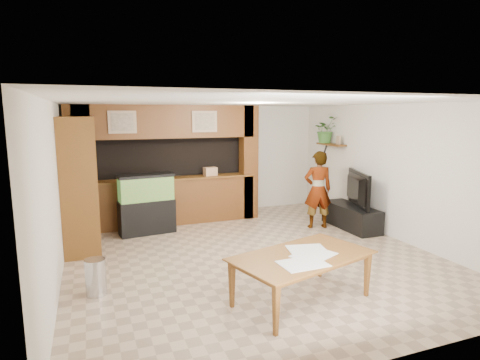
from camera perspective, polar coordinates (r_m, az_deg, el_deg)
name	(u,v)px	position (r m, az deg, el deg)	size (l,w,h in m)	color
floor	(251,255)	(7.05, 1.51, -10.64)	(6.50, 6.50, 0.00)	tan
ceiling	(251,102)	(6.62, 1.61, 11.00)	(6.50, 6.50, 0.00)	white
wall_back	(200,160)	(9.77, -5.73, 2.81)	(6.00, 6.00, 0.00)	silver
wall_left	(55,194)	(6.24, -24.85, -1.78)	(6.50, 6.50, 0.00)	silver
wall_right	(394,172)	(8.32, 21.03, 1.07)	(6.50, 6.50, 0.00)	silver
partition	(165,164)	(8.97, -10.57, 2.18)	(4.20, 0.99, 2.60)	brown
wall_clock	(59,146)	(7.15, -24.39, 4.43)	(0.05, 0.25, 0.25)	black
wall_shelf	(331,144)	(9.72, 12.83, 4.96)	(0.25, 0.90, 0.04)	brown
pantry_cabinet	(79,186)	(7.48, -21.88, -0.75)	(0.59, 0.97, 2.37)	brown
trash_can	(96,277)	(5.86, -19.85, -12.87)	(0.27, 0.27, 0.50)	#B2B2B7
aquarium	(147,205)	(8.34, -13.14, -3.44)	(1.10, 0.41, 1.22)	black
tv_stand	(351,217)	(8.91, 15.53, -5.06)	(0.53, 1.45, 0.48)	black
television	(352,189)	(8.78, 15.70, -1.20)	(1.28, 0.17, 0.74)	black
photo_frame	(338,140)	(9.48, 13.82, 5.53)	(0.03, 0.15, 0.20)	tan
potted_plant	(326,130)	(9.87, 12.07, 7.01)	(0.57, 0.49, 0.63)	#396E2C
person	(318,190)	(8.65, 11.01, -1.37)	(0.60, 0.39, 1.65)	#8D714D
microphone	(325,149)	(8.43, 12.06, 4.30)	(0.04, 0.04, 0.16)	black
dining_table	(304,279)	(5.36, 9.03, -13.75)	(1.81, 1.01, 0.64)	brown
newspaper_a	(314,255)	(5.28, 10.45, -10.44)	(0.54, 0.40, 0.01)	silver
newspaper_b	(303,264)	(4.97, 8.92, -11.68)	(0.56, 0.41, 0.01)	silver
newspaper_c	(307,249)	(5.48, 9.44, -9.65)	(0.50, 0.36, 0.01)	silver
counter_box	(210,171)	(9.03, -4.26, 1.22)	(0.28, 0.19, 0.19)	tan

